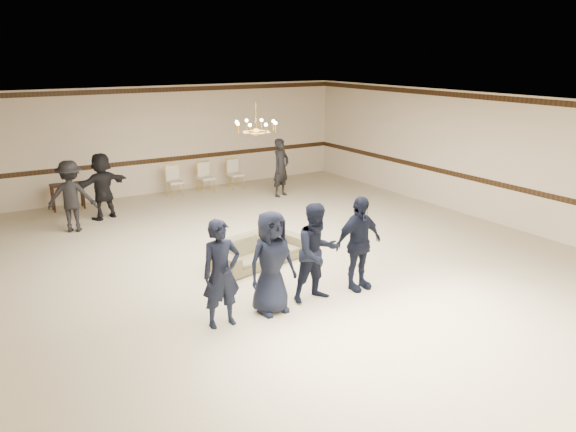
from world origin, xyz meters
name	(u,v)px	position (x,y,z in m)	size (l,w,h in m)	color
room	(281,186)	(0.00, 0.00, 1.60)	(12.01, 14.01, 3.21)	tan
chair_rail	(163,160)	(0.00, 6.99, 1.00)	(12.00, 0.02, 0.14)	black
crown_molding	(158,90)	(0.00, 6.99, 3.08)	(12.00, 0.02, 0.14)	black
chandelier	(256,116)	(0.00, 1.00, 2.88)	(0.94, 0.94, 0.89)	#B7913A
boy_a	(221,274)	(-2.22, -1.91, 0.87)	(0.63, 0.42, 1.74)	black
boy_b	(272,262)	(-1.32, -1.91, 0.87)	(0.85, 0.55, 1.74)	black
boy_c	(317,252)	(-0.42, -1.91, 0.87)	(0.84, 0.66, 1.74)	black
boy_d	(359,243)	(0.48, -1.91, 0.87)	(1.02, 0.42, 1.74)	black
settee	(260,249)	(-0.43, 0.12, 0.30)	(2.06, 0.81, 0.60)	#6F6A4A
adult_left	(71,196)	(-3.20, 4.37, 0.86)	(1.11, 0.64, 1.72)	black
adult_mid	(102,186)	(-2.30, 5.07, 0.86)	(1.60, 0.51, 1.72)	black
adult_right	(281,168)	(2.80, 4.67, 0.86)	(0.63, 0.41, 1.72)	black
banquet_chair_left	(175,182)	(0.07, 6.25, 0.46)	(0.44, 0.44, 0.92)	beige
banquet_chair_mid	(206,178)	(1.07, 6.25, 0.46)	(0.44, 0.44, 0.92)	beige
banquet_chair_right	(235,174)	(2.07, 6.25, 0.46)	(0.44, 0.44, 0.92)	beige
console_table	(68,196)	(-2.93, 6.45, 0.36)	(0.87, 0.37, 0.73)	black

